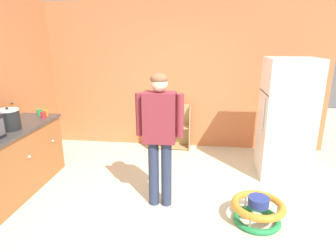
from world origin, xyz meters
name	(u,v)px	position (x,y,z in m)	size (l,w,h in m)	color
ground_plane	(172,210)	(0.00, 0.00, 0.00)	(12.00, 12.00, 0.00)	beige
back_wall	(185,77)	(0.00, 2.33, 1.35)	(5.20, 0.06, 2.70)	#CA7143
left_side_wall	(0,87)	(-2.63, 0.80, 1.35)	(0.06, 2.99, 2.70)	#C57243
kitchen_counter	(8,163)	(-2.20, 0.14, 0.45)	(0.65, 1.87, 0.90)	#A26032
refrigerator	(286,119)	(1.58, 1.21, 0.89)	(0.73, 0.68, 1.78)	white
bookshelf	(167,129)	(-0.33, 2.15, 0.37)	(0.80, 0.28, 0.85)	tan
standing_person	(160,130)	(-0.16, 0.13, 1.00)	(0.57, 0.22, 1.66)	#2C3652
baby_walker	(258,210)	(1.00, -0.13, 0.16)	(0.60, 0.60, 0.32)	#238E4B
crock_pot	(9,119)	(-2.14, 0.21, 1.04)	(0.28, 0.28, 0.30)	black
banana_bunch	(9,122)	(-2.32, 0.46, 0.93)	(0.12, 0.16, 0.04)	yellow
amber_bottle	(14,113)	(-2.39, 0.68, 1.00)	(0.07, 0.07, 0.25)	#9E661E
green_cup	(39,112)	(-2.16, 0.95, 0.95)	(0.08, 0.08, 0.10)	green
orange_cup	(45,113)	(-2.04, 0.92, 0.95)	(0.08, 0.08, 0.10)	orange
red_cup	(44,115)	(-2.01, 0.80, 0.95)	(0.08, 0.08, 0.10)	red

